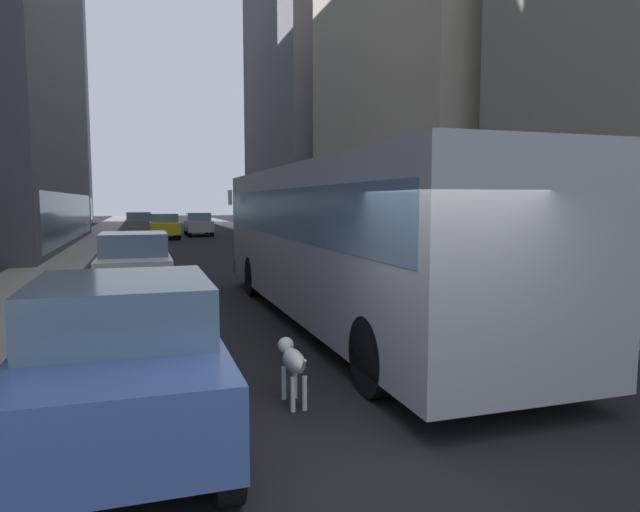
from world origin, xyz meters
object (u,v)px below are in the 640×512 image
transit_bus (344,233)px  car_grey_wagon (139,223)px  car_yellow_taxi (164,226)px  car_white_van (134,264)px  car_blue_hatchback (125,353)px  dalmatian_dog (292,361)px  car_silver_sedan (198,224)px

transit_bus → car_grey_wagon: 33.70m
car_yellow_taxi → car_white_van: size_ratio=1.09×
car_grey_wagon → car_blue_hatchback: size_ratio=1.00×
car_blue_hatchback → dalmatian_dog: bearing=7.2°
transit_bus → car_yellow_taxi: size_ratio=2.59×
car_blue_hatchback → car_white_van: 8.68m
transit_bus → dalmatian_dog: transit_bus is taller
car_yellow_taxi → car_silver_sedan: bearing=46.3°
car_grey_wagon → car_silver_sedan: bearing=-43.3°
car_yellow_taxi → car_silver_sedan: size_ratio=1.09×
transit_bus → car_white_van: (-4.00, 4.37, -0.96)m
car_grey_wagon → car_silver_sedan: 5.49m
car_yellow_taxi → dalmatian_dog: car_yellow_taxi is taller
transit_bus → car_silver_sedan: size_ratio=2.82×
car_white_van → car_grey_wagon: bearing=90.0°
car_grey_wagon → car_white_van: 29.08m
car_white_van → car_blue_hatchback: bearing=-90.0°
car_blue_hatchback → car_white_van: bearing=90.0°
transit_bus → car_yellow_taxi: (-2.40, 27.17, -0.95)m
transit_bus → car_blue_hatchback: transit_bus is taller
transit_bus → dalmatian_dog: (-2.14, -4.08, -1.26)m
car_grey_wagon → car_silver_sedan: same height
transit_bus → car_grey_wagon: size_ratio=2.61×
car_silver_sedan → dalmatian_dog: size_ratio=4.25×
car_grey_wagon → car_blue_hatchback: same height
transit_bus → car_blue_hatchback: bearing=-132.8°
car_blue_hatchback → dalmatian_dog: size_ratio=4.58×
car_silver_sedan → car_white_van: 25.63m
car_blue_hatchback → car_silver_sedan: bearing=83.3°
transit_bus → car_white_van: size_ratio=2.82×
transit_bus → car_white_van: 6.00m
car_blue_hatchback → car_white_van: (-0.00, 8.68, -0.00)m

